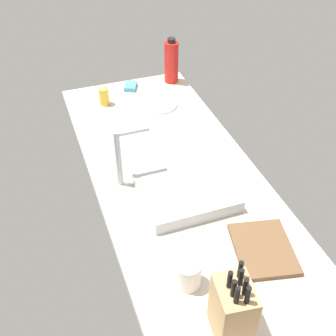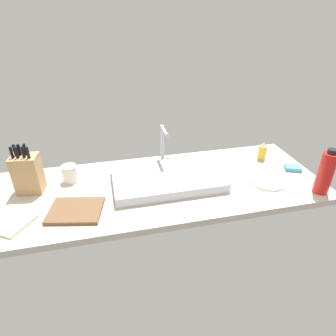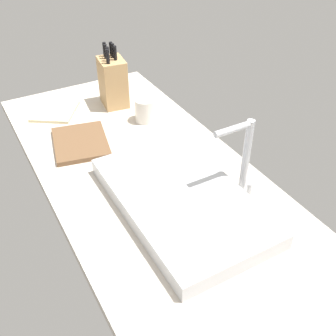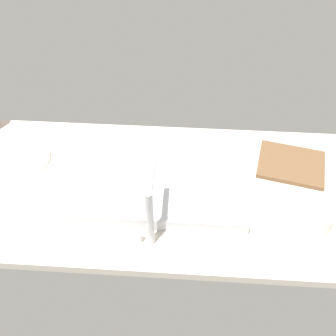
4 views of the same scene
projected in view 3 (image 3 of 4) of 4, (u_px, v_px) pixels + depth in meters
countertop_slab at (168, 199)px, 128.50cm from camera, size 181.77×66.77×3.50cm
sink_basin at (181, 200)px, 121.70cm from camera, size 58.72×34.63×5.27cm
faucet at (243, 151)px, 120.96cm from camera, size 5.50×13.71×25.01cm
knife_block at (113, 82)px, 169.80cm from camera, size 13.95×11.45×26.14cm
cutting_board at (81, 142)px, 150.15cm from camera, size 27.81×24.02×1.80cm
dish_towel at (55, 111)px, 169.81cm from camera, size 24.55×24.05×1.20cm
coffee_mug at (145, 110)px, 161.87cm from camera, size 8.15×8.15×9.57cm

